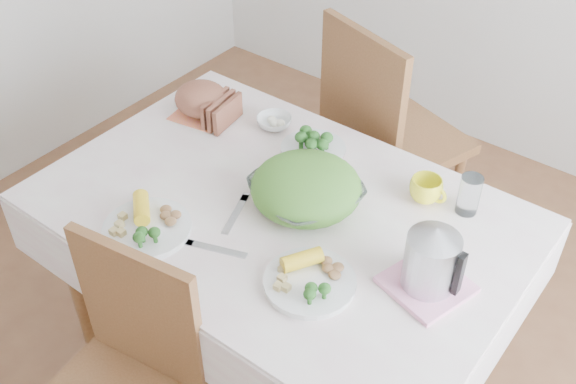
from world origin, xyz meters
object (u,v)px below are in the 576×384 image
Objects in this scene: salad_bowl at (306,194)px; dinner_plate_right at (310,282)px; dining_table at (280,290)px; yellow_mug at (426,190)px; chair_far at (396,150)px; electric_kettle at (432,256)px; dinner_plate_left at (147,229)px.

salad_bowl is 0.35m from dinner_plate_right.
yellow_mug reaches higher than dining_table.
salad_bowl is at bearing 115.64° from chair_far.
chair_far is 4.13× the size of dinner_plate_right.
dining_table is 5.41× the size of dinner_plate_right.
electric_kettle reaches higher than yellow_mug.
electric_kettle is at bearing -60.56° from yellow_mug.
dining_table is 6.86× the size of electric_kettle.
dinner_plate_left is (-0.24, -0.33, 0.40)m from dining_table.
electric_kettle is (0.57, -0.87, 0.42)m from chair_far.
dinner_plate_right is at bearing 13.42° from dinner_plate_left.
dining_table is 1.31× the size of chair_far.
dinner_plate_left is 1.04× the size of dinner_plate_right.
dinner_plate_right is at bearing -126.95° from electric_kettle.
dinner_plate_right is 2.47× the size of yellow_mug.
chair_far is at bearing 93.04° from dining_table.
salad_bowl is at bearing -139.78° from yellow_mug.
dinner_plate_left is at bearing 98.73° from chair_far.
electric_kettle is at bearing 141.72° from chair_far.
chair_far is 5.24× the size of electric_kettle.
dining_table is 4.29× the size of salad_bowl.
yellow_mug is at bearing 40.22° from salad_bowl.
yellow_mug is at bearing 41.87° from dining_table.
salad_bowl is 0.38m from yellow_mug.
chair_far is 1.15m from dinner_plate_right.
salad_bowl is 1.26× the size of dinner_plate_right.
dinner_plate_right is at bearing 124.86° from chair_far.
dinner_plate_right is (0.21, -0.27, -0.03)m from salad_bowl.
dinner_plate_right is (0.51, 0.12, 0.00)m from dinner_plate_left.
dining_table is at bearing 111.35° from chair_far.
dining_table is at bearing 142.49° from dinner_plate_right.
yellow_mug is at bearing 81.74° from dinner_plate_right.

